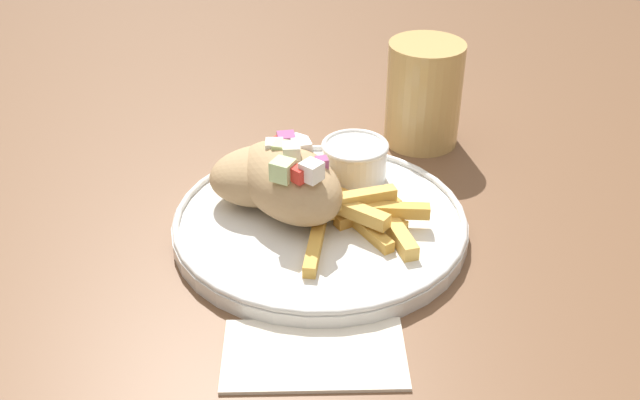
{
  "coord_description": "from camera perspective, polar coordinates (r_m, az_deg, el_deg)",
  "views": [
    {
      "loc": [
        0.18,
        -0.54,
        1.14
      ],
      "look_at": [
        0.03,
        -0.01,
        0.79
      ],
      "focal_mm": 42.0,
      "sensor_mm": 36.0,
      "label": 1
    }
  ],
  "objects": [
    {
      "name": "table",
      "position": [
        0.72,
        -1.83,
        -5.61
      ],
      "size": [
        1.54,
        1.54,
        0.75
      ],
      "color": "brown",
      "rests_on": "ground_plane"
    },
    {
      "name": "pita_sandwich_near",
      "position": [
        0.66,
        -2.41,
        1.38
      ],
      "size": [
        0.14,
        0.14,
        0.07
      ],
      "rotation": [
        0.0,
        0.0,
        -0.68
      ],
      "color": "tan",
      "rests_on": "plate"
    },
    {
      "name": "napkin",
      "position": [
        0.56,
        -0.44,
        -11.65
      ],
      "size": [
        0.15,
        0.11,
        0.0
      ],
      "rotation": [
        0.0,
        0.0,
        0.3
      ],
      "color": "silver",
      "rests_on": "table"
    },
    {
      "name": "fries_pile",
      "position": [
        0.66,
        3.27,
        -1.22
      ],
      "size": [
        0.12,
        0.14,
        0.03
      ],
      "color": "gold",
      "rests_on": "plate"
    },
    {
      "name": "pita_sandwich_far",
      "position": [
        0.69,
        -3.99,
        2.01
      ],
      "size": [
        0.13,
        0.11,
        0.06
      ],
      "rotation": [
        0.0,
        0.0,
        0.45
      ],
      "color": "tan",
      "rests_on": "plate"
    },
    {
      "name": "plate",
      "position": [
        0.67,
        0.0,
        -1.74
      ],
      "size": [
        0.26,
        0.26,
        0.02
      ],
      "color": "white",
      "rests_on": "table"
    },
    {
      "name": "water_glass",
      "position": [
        0.81,
        7.88,
        7.68
      ],
      "size": [
        0.08,
        0.08,
        0.11
      ],
      "color": "tan",
      "rests_on": "table"
    },
    {
      "name": "sauce_ramekin",
      "position": [
        0.72,
        2.66,
        3.15
      ],
      "size": [
        0.06,
        0.06,
        0.04
      ],
      "color": "white",
      "rests_on": "plate"
    }
  ]
}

